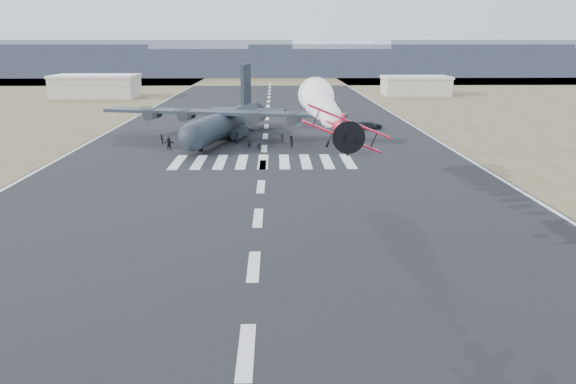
{
  "coord_description": "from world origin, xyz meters",
  "views": [
    {
      "loc": [
        1.63,
        -27.42,
        16.41
      ],
      "look_at": [
        2.75,
        18.63,
        4.0
      ],
      "focal_mm": 35.0,
      "sensor_mm": 36.0,
      "label": 1
    }
  ],
  "objects_px": {
    "aerobatic_biplane": "(343,131)",
    "crew_c": "(282,139)",
    "crew_a": "(249,143)",
    "crew_f": "(169,143)",
    "crew_b": "(291,142)",
    "transport_aircraft": "(227,120)",
    "crew_d": "(168,142)",
    "hangar_left": "(96,86)",
    "crew_g": "(259,143)",
    "hangar_right": "(416,85)",
    "support_vehicle": "(369,125)",
    "crew_h": "(162,139)",
    "crew_e": "(237,138)"
  },
  "relations": [
    {
      "from": "aerobatic_biplane",
      "to": "crew_c",
      "type": "relative_size",
      "value": 3.83
    },
    {
      "from": "crew_a",
      "to": "crew_f",
      "type": "bearing_deg",
      "value": 146.54
    },
    {
      "from": "crew_b",
      "to": "crew_f",
      "type": "bearing_deg",
      "value": -105.34
    },
    {
      "from": "transport_aircraft",
      "to": "crew_d",
      "type": "height_order",
      "value": "transport_aircraft"
    },
    {
      "from": "hangar_left",
      "to": "crew_g",
      "type": "bearing_deg",
      "value": -59.03
    },
    {
      "from": "hangar_right",
      "to": "crew_f",
      "type": "relative_size",
      "value": 11.21
    },
    {
      "from": "transport_aircraft",
      "to": "crew_f",
      "type": "bearing_deg",
      "value": -115.85
    },
    {
      "from": "transport_aircraft",
      "to": "crew_d",
      "type": "distance_m",
      "value": 12.09
    },
    {
      "from": "support_vehicle",
      "to": "transport_aircraft",
      "type": "bearing_deg",
      "value": 100.45
    },
    {
      "from": "hangar_left",
      "to": "crew_c",
      "type": "bearing_deg",
      "value": -55.82
    },
    {
      "from": "hangar_right",
      "to": "support_vehicle",
      "type": "height_order",
      "value": "hangar_right"
    },
    {
      "from": "crew_a",
      "to": "crew_c",
      "type": "relative_size",
      "value": 1.06
    },
    {
      "from": "crew_g",
      "to": "crew_h",
      "type": "height_order",
      "value": "crew_g"
    },
    {
      "from": "crew_b",
      "to": "crew_d",
      "type": "height_order",
      "value": "crew_b"
    },
    {
      "from": "crew_b",
      "to": "crew_d",
      "type": "relative_size",
      "value": 1.12
    },
    {
      "from": "aerobatic_biplane",
      "to": "crew_c",
      "type": "xyz_separation_m",
      "value": [
        -3.86,
        50.88,
        -9.26
      ]
    },
    {
      "from": "hangar_left",
      "to": "crew_h",
      "type": "height_order",
      "value": "hangar_left"
    },
    {
      "from": "crew_a",
      "to": "crew_e",
      "type": "bearing_deg",
      "value": 79.54
    },
    {
      "from": "transport_aircraft",
      "to": "crew_g",
      "type": "xyz_separation_m",
      "value": [
        5.78,
        -10.2,
        -2.25
      ]
    },
    {
      "from": "aerobatic_biplane",
      "to": "transport_aircraft",
      "type": "relative_size",
      "value": 0.14
    },
    {
      "from": "crew_b",
      "to": "crew_c",
      "type": "distance_m",
      "value": 3.66
    },
    {
      "from": "support_vehicle",
      "to": "crew_e",
      "type": "bearing_deg",
      "value": 110.67
    },
    {
      "from": "hangar_right",
      "to": "crew_c",
      "type": "bearing_deg",
      "value": -116.72
    },
    {
      "from": "crew_b",
      "to": "crew_f",
      "type": "height_order",
      "value": "crew_b"
    },
    {
      "from": "crew_b",
      "to": "crew_e",
      "type": "distance_m",
      "value": 9.86
    },
    {
      "from": "aerobatic_biplane",
      "to": "support_vehicle",
      "type": "distance_m",
      "value": 68.7
    },
    {
      "from": "crew_b",
      "to": "crew_g",
      "type": "height_order",
      "value": "crew_b"
    },
    {
      "from": "crew_a",
      "to": "crew_h",
      "type": "relative_size",
      "value": 1.07
    },
    {
      "from": "transport_aircraft",
      "to": "support_vehicle",
      "type": "xyz_separation_m",
      "value": [
        26.59,
        10.18,
        -2.44
      ]
    },
    {
      "from": "transport_aircraft",
      "to": "crew_g",
      "type": "distance_m",
      "value": 11.93
    },
    {
      "from": "aerobatic_biplane",
      "to": "transport_aircraft",
      "type": "height_order",
      "value": "transport_aircraft"
    },
    {
      "from": "hangar_left",
      "to": "crew_g",
      "type": "relative_size",
      "value": 13.55
    },
    {
      "from": "crew_b",
      "to": "crew_e",
      "type": "bearing_deg",
      "value": -134.43
    },
    {
      "from": "hangar_left",
      "to": "aerobatic_biplane",
      "type": "height_order",
      "value": "aerobatic_biplane"
    },
    {
      "from": "crew_e",
      "to": "crew_h",
      "type": "distance_m",
      "value": 12.47
    },
    {
      "from": "hangar_left",
      "to": "crew_a",
      "type": "xyz_separation_m",
      "value": [
        49.67,
        -85.04,
        -2.57
      ]
    },
    {
      "from": "crew_d",
      "to": "crew_b",
      "type": "bearing_deg",
      "value": 17.19
    },
    {
      "from": "crew_b",
      "to": "crew_e",
      "type": "xyz_separation_m",
      "value": [
        -8.82,
        4.41,
        -0.1
      ]
    },
    {
      "from": "aerobatic_biplane",
      "to": "crew_f",
      "type": "distance_m",
      "value": 52.25
    },
    {
      "from": "crew_h",
      "to": "crew_c",
      "type": "bearing_deg",
      "value": 80.61
    },
    {
      "from": "crew_e",
      "to": "crew_g",
      "type": "xyz_separation_m",
      "value": [
        3.71,
        -5.54,
        0.07
      ]
    },
    {
      "from": "crew_b",
      "to": "hangar_left",
      "type": "bearing_deg",
      "value": -164.11
    },
    {
      "from": "transport_aircraft",
      "to": "aerobatic_biplane",
      "type": "bearing_deg",
      "value": -62.54
    },
    {
      "from": "aerobatic_biplane",
      "to": "crew_g",
      "type": "bearing_deg",
      "value": 98.5
    },
    {
      "from": "hangar_left",
      "to": "crew_h",
      "type": "distance_m",
      "value": 87.78
    },
    {
      "from": "hangar_left",
      "to": "crew_f",
      "type": "xyz_separation_m",
      "value": [
        37.03,
        -84.96,
        -2.49
      ]
    },
    {
      "from": "crew_a",
      "to": "crew_d",
      "type": "bearing_deg",
      "value": 138.04
    },
    {
      "from": "crew_h",
      "to": "crew_a",
      "type": "bearing_deg",
      "value": 64.1
    },
    {
      "from": "support_vehicle",
      "to": "crew_d",
      "type": "distance_m",
      "value": 39.77
    },
    {
      "from": "hangar_left",
      "to": "crew_d",
      "type": "xyz_separation_m",
      "value": [
        36.57,
        -83.0,
        -2.57
      ]
    }
  ]
}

